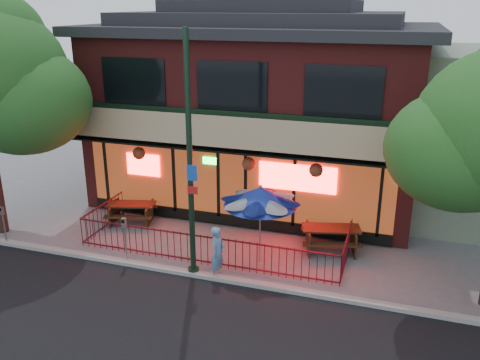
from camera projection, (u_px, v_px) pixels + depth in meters
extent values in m
plane|color=gray|center=(199.00, 267.00, 15.35)|extent=(80.00, 80.00, 0.00)
cube|color=#999993|center=(192.00, 274.00, 14.88)|extent=(80.00, 0.25, 0.12)
cube|color=maroon|center=(264.00, 115.00, 20.75)|extent=(12.00, 8.00, 6.50)
cube|color=#59230F|center=(232.00, 183.00, 17.66)|extent=(11.00, 0.06, 2.60)
cube|color=#FF0C0C|center=(297.00, 178.00, 16.77)|extent=(2.60, 0.04, 0.90)
cube|color=#FF0C0C|center=(143.00, 165.00, 18.46)|extent=(1.30, 0.04, 0.80)
cube|color=tan|center=(227.00, 133.00, 16.61)|extent=(12.20, 1.33, 1.26)
cube|color=black|center=(134.00, 81.00, 17.61)|extent=(2.40, 0.06, 1.60)
cube|color=black|center=(232.00, 86.00, 16.56)|extent=(2.40, 0.06, 1.60)
cube|color=black|center=(343.00, 92.00, 15.52)|extent=(2.40, 0.06, 1.60)
cube|color=black|center=(232.00, 220.00, 18.09)|extent=(11.00, 0.12, 0.40)
cube|color=#FFC672|center=(403.00, 175.00, 15.59)|extent=(0.18, 0.18, 0.32)
cube|color=#50111A|center=(201.00, 236.00, 15.21)|extent=(8.40, 0.04, 0.04)
cube|color=#50111A|center=(201.00, 261.00, 15.49)|extent=(8.40, 0.04, 0.04)
cube|color=#50111A|center=(102.00, 205.00, 17.60)|extent=(0.04, 2.60, 0.04)
cube|color=#50111A|center=(347.00, 237.00, 15.16)|extent=(0.04, 2.60, 0.04)
cylinder|color=#50111A|center=(201.00, 250.00, 15.36)|extent=(0.02, 0.02, 1.00)
cylinder|color=black|center=(190.00, 160.00, 13.84)|extent=(0.16, 0.16, 7.00)
cylinder|color=black|center=(194.00, 271.00, 14.95)|extent=(0.32, 0.32, 0.20)
cube|color=#194CB2|center=(192.00, 173.00, 13.77)|extent=(0.30, 0.02, 0.45)
cube|color=red|center=(193.00, 190.00, 13.93)|extent=(0.30, 0.02, 0.22)
cube|color=#362513|center=(114.00, 213.00, 18.45)|extent=(0.37, 1.20, 0.70)
cube|color=#362513|center=(150.00, 214.00, 18.39)|extent=(0.37, 1.20, 0.70)
cube|color=#362513|center=(131.00, 204.00, 18.31)|extent=(1.83, 1.12, 0.06)
cube|color=#362513|center=(128.00, 217.00, 17.91)|extent=(1.71, 0.69, 0.05)
cube|color=#362513|center=(135.00, 206.00, 18.89)|extent=(1.71, 0.69, 0.05)
cube|color=#382513|center=(308.00, 238.00, 16.37)|extent=(0.39, 1.30, 0.76)
cube|color=#382513|center=(353.00, 240.00, 16.29)|extent=(0.39, 1.30, 0.76)
cube|color=#382513|center=(331.00, 228.00, 16.21)|extent=(1.97, 1.20, 0.06)
cube|color=#382513|center=(333.00, 245.00, 15.78)|extent=(1.85, 0.74, 0.05)
cube|color=#382513|center=(329.00, 230.00, 16.84)|extent=(1.85, 0.74, 0.05)
cylinder|color=gray|center=(260.00, 227.00, 15.36)|extent=(0.05, 0.05, 2.30)
cone|color=navy|center=(260.00, 196.00, 15.03)|extent=(2.20, 2.20, 0.58)
sphere|color=gray|center=(261.00, 186.00, 14.93)|extent=(0.10, 0.10, 0.10)
imported|color=#598CB2|center=(218.00, 253.00, 14.55)|extent=(0.47, 0.63, 1.58)
cylinder|color=#95999D|center=(126.00, 245.00, 15.43)|extent=(0.05, 0.05, 1.21)
cube|color=#95999D|center=(124.00, 223.00, 15.19)|extent=(0.15, 0.13, 0.31)
cube|color=black|center=(123.00, 222.00, 15.12)|extent=(0.09, 0.02, 0.11)
cylinder|color=gray|center=(5.00, 229.00, 16.68)|extent=(0.05, 0.05, 1.07)
cube|color=gray|center=(2.00, 211.00, 16.46)|extent=(0.12, 0.10, 0.27)
cube|color=black|center=(0.00, 210.00, 16.40)|extent=(0.08, 0.01, 0.10)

